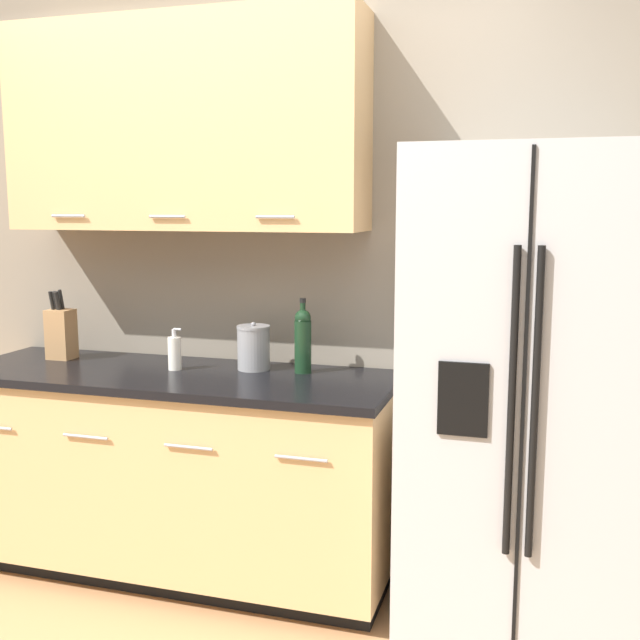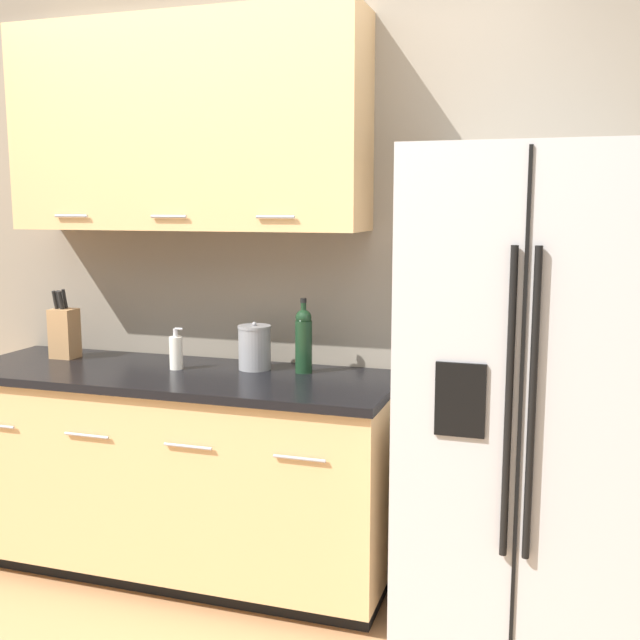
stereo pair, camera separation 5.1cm
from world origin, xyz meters
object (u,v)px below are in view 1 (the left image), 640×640
(knife_block, at_px, (61,333))
(steel_canister, at_px, (254,347))
(wine_bottle, at_px, (303,339))
(soap_dispenser, at_px, (175,353))
(refrigerator, at_px, (525,402))

(knife_block, xyz_separation_m, steel_canister, (0.93, 0.04, -0.03))
(wine_bottle, bearing_deg, knife_block, -177.93)
(soap_dispenser, bearing_deg, steel_canister, 17.91)
(refrigerator, distance_m, steel_canister, 1.16)
(knife_block, distance_m, wine_bottle, 1.15)
(refrigerator, bearing_deg, soap_dispenser, 176.10)
(wine_bottle, bearing_deg, steel_canister, -179.72)
(soap_dispenser, bearing_deg, wine_bottle, 10.93)
(soap_dispenser, bearing_deg, refrigerator, -3.90)
(refrigerator, bearing_deg, knife_block, 175.50)
(wine_bottle, bearing_deg, soap_dispenser, -169.07)
(refrigerator, bearing_deg, steel_canister, 169.85)
(wine_bottle, xyz_separation_m, steel_canister, (-0.22, -0.00, -0.05))
(refrigerator, distance_m, soap_dispenser, 1.46)
(soap_dispenser, height_order, steel_canister, steel_canister)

